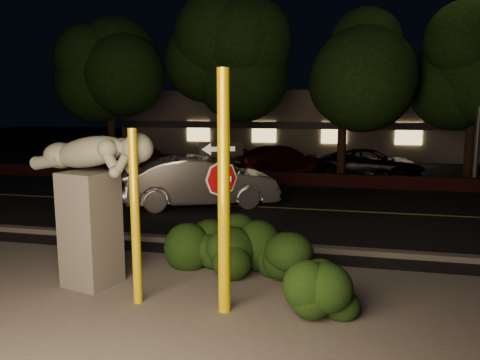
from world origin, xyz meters
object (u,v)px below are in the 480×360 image
yellow_pole_right (224,195)px  parked_car_dark (370,164)px  silver_sedan (201,182)px  streetlight (480,41)px  yellow_pole_left (135,218)px  sculpture (91,192)px  parked_car_red (139,157)px  parked_car_darkred (284,160)px  signpost (222,179)px

yellow_pole_right → parked_car_dark: bearing=79.0°
silver_sedan → parked_car_dark: silver_sedan is taller
streetlight → yellow_pole_left: bearing=-135.3°
streetlight → parked_car_dark: bearing=133.2°
sculpture → parked_car_red: 14.17m
yellow_pole_left → parked_car_dark: 15.06m
parked_car_darkred → parked_car_dark: 3.85m
sculpture → parked_car_dark: size_ratio=0.60×
signpost → streetlight: bearing=31.5°
yellow_pole_left → parked_car_red: size_ratio=0.65×
silver_sedan → parked_car_dark: (5.44, 7.21, -0.16)m
parked_car_dark → silver_sedan: bearing=149.7°
signpost → parked_car_red: signpost is taller
sculpture → streetlight: 14.98m
yellow_pole_left → yellow_pole_right: (1.43, -0.01, 0.43)m
yellow_pole_right → parked_car_dark: (2.80, 14.44, -1.20)m
yellow_pole_left → signpost: yellow_pole_left is taller
silver_sedan → parked_car_darkred: 7.79m
yellow_pole_right → silver_sedan: size_ratio=0.77×
yellow_pole_right → parked_car_darkred: 14.92m
parked_car_red → parked_car_darkred: 6.76m
sculpture → parked_car_darkred: 14.40m
sculpture → parked_car_red: size_ratio=0.63×
sculpture → yellow_pole_right: bearing=1.6°
parked_car_red → yellow_pole_right: bearing=-153.4°
sculpture → streetlight: size_ratio=0.30×
streetlight → parked_car_red: (-13.94, 1.58, -4.66)m
yellow_pole_right → sculpture: yellow_pole_right is taller
yellow_pole_left → yellow_pole_right: 1.49m
parked_car_darkred → silver_sedan: bearing=141.2°
yellow_pole_right → streetlight: 14.10m
yellow_pole_left → parked_car_red: 15.08m
silver_sedan → parked_car_darkred: (1.61, 7.62, -0.13)m
parked_car_red → silver_sedan: bearing=-144.8°
yellow_pole_left → yellow_pole_right: bearing=-0.3°
signpost → parked_car_darkred: 12.97m
signpost → parked_car_darkred: (-0.48, 12.92, -1.09)m
signpost → silver_sedan: (-2.09, 5.30, -0.96)m
signpost → streetlight: (6.80, 10.20, 3.65)m
yellow_pole_right → parked_car_darkred: yellow_pole_right is taller
yellow_pole_left → streetlight: streetlight is taller
sculpture → parked_car_darkred: bearing=98.3°
yellow_pole_right → signpost: bearing=105.9°
yellow_pole_left → silver_sedan: bearing=99.5°
parked_car_darkred → parked_car_dark: (3.83, -0.40, -0.03)m
sculpture → streetlight: (8.74, 11.57, 3.73)m
yellow_pole_left → sculpture: (-1.07, 0.55, 0.27)m
yellow_pole_left → parked_car_dark: size_ratio=0.62×
parked_car_dark → sculpture: bearing=165.8°
parked_car_darkred → yellow_pole_right: bearing=157.1°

